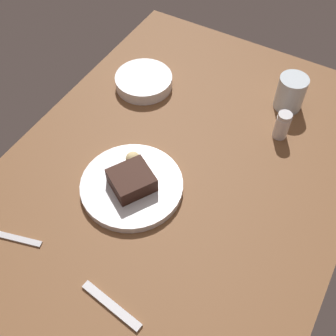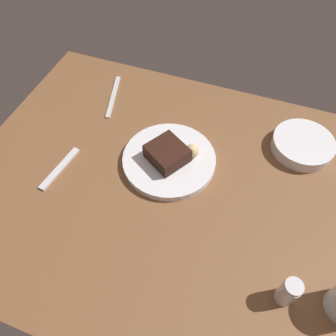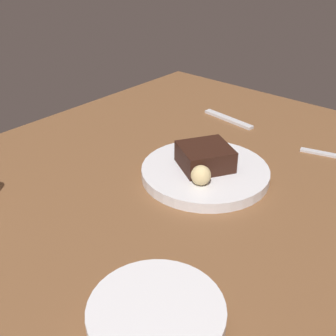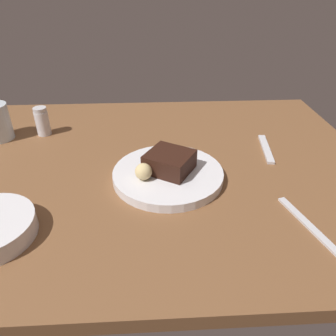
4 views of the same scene
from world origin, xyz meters
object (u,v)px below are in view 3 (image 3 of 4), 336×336
dessert_plate (205,172)px  dessert_spoon (228,119)px  bread_roll (201,175)px  side_bowl (156,318)px  chocolate_cake_slice (205,157)px

dessert_plate → dessert_spoon: (26.61, 12.20, -0.67)cm
bread_roll → side_bowl: 31.07cm
chocolate_cake_slice → bread_roll: 6.71cm
chocolate_cake_slice → side_bowl: size_ratio=0.57×
dessert_plate → dessert_spoon: size_ratio=1.67×
dessert_plate → side_bowl: bearing=-152.8°
chocolate_cake_slice → dessert_spoon: chocolate_cake_slice is taller
dessert_plate → dessert_spoon: bearing=24.6°
bread_roll → dessert_spoon: 35.60cm
dessert_plate → bread_roll: size_ratio=6.76×
chocolate_cake_slice → dessert_spoon: (26.25, 11.74, -3.83)cm
dessert_plate → side_bowl: (-33.04, -17.01, 0.75)cm
dessert_plate → bread_roll: (-5.43, -2.91, 2.87)cm
chocolate_cake_slice → dessert_plate: bearing=-128.8°
dessert_spoon → side_bowl: bearing=-56.0°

